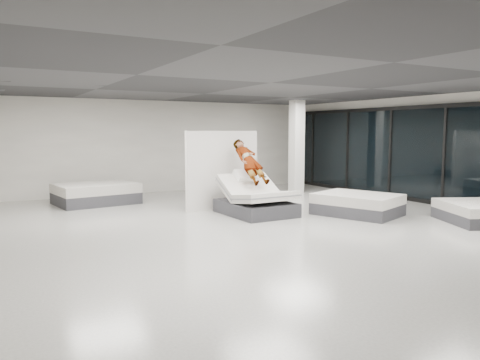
# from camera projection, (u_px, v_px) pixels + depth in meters

# --- Properties ---
(room) EXTENTS (14.00, 14.04, 3.20)m
(room) POSITION_uv_depth(u_px,v_px,m) (270.00, 156.00, 10.41)
(room) COLOR #BBB9B1
(room) RESTS_ON ground
(hero_bed) EXTENTS (1.52, 1.99, 1.14)m
(hero_bed) POSITION_uv_depth(u_px,v_px,m) (256.00, 201.00, 12.03)
(hero_bed) COLOR #323136
(hero_bed) RESTS_ON floor
(person) EXTENTS (0.62, 1.36, 1.50)m
(person) POSITION_uv_depth(u_px,v_px,m) (250.00, 168.00, 12.21)
(person) COLOR slate
(person) RESTS_ON hero_bed
(remote) EXTENTS (0.05, 0.14, 0.08)m
(remote) POSITION_uv_depth(u_px,v_px,m) (264.00, 176.00, 12.04)
(remote) COLOR black
(remote) RESTS_ON person
(divider_panel) EXTENTS (2.36, 0.46, 2.15)m
(divider_panel) POSITION_uv_depth(u_px,v_px,m) (223.00, 170.00, 13.00)
(divider_panel) COLOR silver
(divider_panel) RESTS_ON floor
(flat_bed_right_far) EXTENTS (2.09, 2.38, 0.55)m
(flat_bed_right_far) POSITION_uv_depth(u_px,v_px,m) (357.00, 204.00, 11.99)
(flat_bed_right_far) COLOR #323136
(flat_bed_right_far) RESTS_ON floor
(flat_bed_right_near) EXTENTS (1.91, 2.12, 0.48)m
(flat_bed_right_near) POSITION_uv_depth(u_px,v_px,m) (476.00, 213.00, 10.96)
(flat_bed_right_near) COLOR #323136
(flat_bed_right_near) RESTS_ON floor
(flat_bed_left_far) EXTENTS (2.41, 1.93, 0.61)m
(flat_bed_left_far) POSITION_uv_depth(u_px,v_px,m) (96.00, 194.00, 13.84)
(flat_bed_left_far) COLOR #323136
(flat_bed_left_far) RESTS_ON floor
(column) EXTENTS (0.40, 0.40, 3.20)m
(column) POSITION_uv_depth(u_px,v_px,m) (297.00, 147.00, 16.26)
(column) COLOR silver
(column) RESTS_ON floor
(storefront_glazing) EXTENTS (0.12, 13.40, 2.92)m
(storefront_glazing) POSITION_uv_depth(u_px,v_px,m) (444.00, 156.00, 13.29)
(storefront_glazing) COLOR #22313A
(storefront_glazing) RESTS_ON floor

